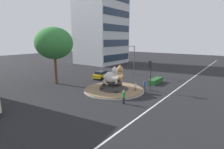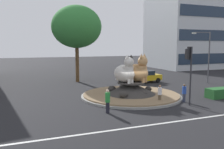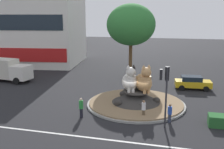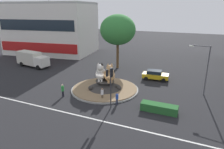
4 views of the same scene
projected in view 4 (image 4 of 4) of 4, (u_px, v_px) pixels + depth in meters
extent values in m
plane|color=black|center=(105.00, 90.00, 29.17)|extent=(160.00, 160.00, 0.00)
cube|color=silver|center=(74.00, 114.00, 22.36)|extent=(112.00, 0.20, 0.01)
cylinder|color=gray|center=(105.00, 89.00, 29.14)|extent=(9.53, 9.53, 0.18)
cylinder|color=#846B4C|center=(105.00, 88.00, 29.09)|extent=(9.15, 9.15, 0.12)
cone|color=#33302D|center=(105.00, 84.00, 28.90)|extent=(4.68, 4.68, 1.13)
cylinder|color=#33302D|center=(105.00, 81.00, 28.74)|extent=(2.57, 2.57, 0.12)
ellipsoid|color=#33302D|center=(118.00, 88.00, 28.36)|extent=(0.70, 0.55, 0.56)
ellipsoid|color=#33302D|center=(111.00, 81.00, 30.80)|extent=(0.75, 0.76, 0.60)
ellipsoid|color=#33302D|center=(99.00, 82.00, 30.60)|extent=(0.83, 0.73, 0.66)
ellipsoid|color=#33302D|center=(91.00, 88.00, 28.21)|extent=(0.75, 0.56, 0.60)
ellipsoid|color=#33302D|center=(105.00, 91.00, 27.47)|extent=(0.54, 0.48, 0.43)
ellipsoid|color=silver|center=(101.00, 74.00, 28.82)|extent=(2.16, 2.66, 1.67)
cylinder|color=silver|center=(100.00, 74.00, 28.33)|extent=(1.39, 1.39, 1.05)
sphere|color=silver|center=(100.00, 68.00, 27.89)|extent=(0.92, 0.92, 0.92)
torus|color=silver|center=(104.00, 76.00, 29.90)|extent=(1.36, 1.36, 0.21)
cone|color=black|center=(102.00, 64.00, 27.71)|extent=(0.48, 0.48, 0.38)
cone|color=silver|center=(98.00, 64.00, 27.74)|extent=(0.48, 0.48, 0.38)
cylinder|color=silver|center=(102.00, 80.00, 28.21)|extent=(0.29, 0.29, 0.42)
cylinder|color=silver|center=(99.00, 80.00, 28.24)|extent=(0.29, 0.29, 0.42)
ellipsoid|color=tan|center=(109.00, 75.00, 28.30)|extent=(2.46, 2.78, 1.71)
cylinder|color=tan|center=(110.00, 75.00, 27.79)|extent=(1.51, 1.51, 1.07)
sphere|color=tan|center=(110.00, 69.00, 27.34)|extent=(0.94, 0.94, 0.94)
torus|color=tan|center=(111.00, 77.00, 29.45)|extent=(1.20, 1.20, 0.21)
cone|color=tan|center=(112.00, 65.00, 27.20)|extent=(0.52, 0.52, 0.38)
cone|color=tan|center=(108.00, 65.00, 27.15)|extent=(0.52, 0.52, 0.38)
cylinder|color=tan|center=(111.00, 81.00, 27.70)|extent=(0.30, 0.30, 0.43)
cylinder|color=tan|center=(109.00, 81.00, 27.67)|extent=(0.30, 0.30, 0.43)
cylinder|color=#2D2D33|center=(111.00, 89.00, 23.12)|extent=(0.14, 0.14, 4.81)
cube|color=black|center=(111.00, 72.00, 22.74)|extent=(0.33, 0.26, 1.05)
sphere|color=#360606|center=(112.00, 70.00, 22.71)|extent=(0.18, 0.18, 0.18)
sphere|color=#392706|center=(112.00, 72.00, 22.81)|extent=(0.18, 0.18, 0.18)
sphere|color=green|center=(112.00, 75.00, 22.91)|extent=(0.18, 0.18, 0.18)
cube|color=black|center=(107.00, 73.00, 22.71)|extent=(0.22, 0.29, 0.80)
cube|color=silver|center=(52.00, 29.00, 52.66)|extent=(22.59, 16.34, 12.10)
cube|color=#B21919|center=(38.00, 47.00, 47.59)|extent=(19.78, 3.11, 2.18)
cube|color=#19232D|center=(35.00, 25.00, 46.04)|extent=(18.95, 2.94, 2.42)
cube|color=#B2B2AD|center=(50.00, 3.00, 50.72)|extent=(22.59, 16.34, 0.50)
cube|color=#235B28|center=(159.00, 108.00, 22.85)|extent=(4.08, 1.20, 0.90)
cylinder|color=brown|center=(118.00, 56.00, 39.17)|extent=(0.47, 0.47, 4.71)
ellipsoid|color=#337F38|center=(118.00, 30.00, 37.63)|extent=(6.59, 6.59, 5.60)
cylinder|color=#4C4C51|center=(207.00, 71.00, 26.50)|extent=(0.16, 0.16, 6.62)
cylinder|color=#4C4C51|center=(201.00, 46.00, 26.09)|extent=(2.26, 0.43, 0.10)
cube|color=silver|center=(192.00, 46.00, 26.70)|extent=(0.50, 0.24, 0.16)
cylinder|color=#33384C|center=(117.00, 102.00, 24.61)|extent=(0.26, 0.26, 0.73)
cylinder|color=#284CB2|center=(117.00, 96.00, 24.40)|extent=(0.35, 0.35, 0.64)
sphere|color=brown|center=(117.00, 93.00, 24.27)|extent=(0.21, 0.21, 0.21)
cylinder|color=black|center=(63.00, 94.00, 26.75)|extent=(0.27, 0.27, 0.81)
cylinder|color=#288C38|center=(63.00, 88.00, 26.51)|extent=(0.36, 0.36, 0.71)
sphere|color=beige|center=(62.00, 85.00, 26.37)|extent=(0.23, 0.23, 0.23)
cylinder|color=brown|center=(102.00, 97.00, 25.82)|extent=(0.25, 0.25, 0.73)
cylinder|color=silver|center=(102.00, 92.00, 25.61)|extent=(0.34, 0.34, 0.64)
sphere|color=#936B4C|center=(102.00, 89.00, 25.48)|extent=(0.21, 0.21, 0.21)
cube|color=gold|center=(155.00, 76.00, 33.09)|extent=(4.28, 2.17, 0.71)
cube|color=#19232D|center=(154.00, 72.00, 32.96)|extent=(2.45, 1.78, 0.54)
cylinder|color=black|center=(164.00, 77.00, 33.60)|extent=(0.66, 0.28, 0.64)
cylinder|color=black|center=(163.00, 80.00, 31.99)|extent=(0.66, 0.28, 0.64)
cylinder|color=black|center=(148.00, 75.00, 34.41)|extent=(0.66, 0.28, 0.64)
cylinder|color=black|center=(146.00, 79.00, 32.80)|extent=(0.66, 0.28, 0.64)
cube|color=silver|center=(42.00, 62.00, 39.11)|extent=(2.43, 2.37, 1.82)
cube|color=beige|center=(29.00, 58.00, 40.79)|extent=(5.33, 2.72, 2.49)
cylinder|color=black|center=(47.00, 65.00, 40.23)|extent=(0.93, 0.41, 0.90)
cylinder|color=black|center=(38.00, 68.00, 38.49)|extent=(0.93, 0.41, 0.90)
cylinder|color=black|center=(31.00, 62.00, 42.57)|extent=(0.93, 0.41, 0.90)
cylinder|color=black|center=(22.00, 64.00, 40.84)|extent=(0.93, 0.41, 0.90)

